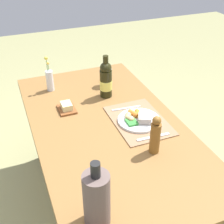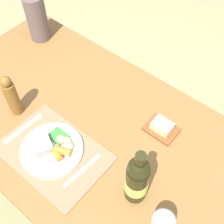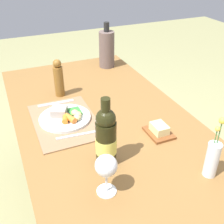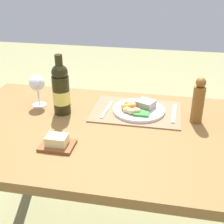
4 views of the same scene
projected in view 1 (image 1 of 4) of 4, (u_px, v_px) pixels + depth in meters
The scene contains 12 objects.
ground_plane at pixel (108, 208), 2.08m from camera, with size 8.00×8.00×0.00m, color #92915F.
dining_table at pixel (108, 136), 1.74m from camera, with size 1.52×0.82×0.70m.
placemat at pixel (139, 120), 1.73m from camera, with size 0.41×0.29×0.01m, color #8F6B4B.
dinner_plate at pixel (138, 119), 1.71m from camera, with size 0.24×0.24×0.05m.
fork at pixel (153, 137), 1.59m from camera, with size 0.02×0.19×0.01m, color silver.
knife at pixel (126, 108), 1.83m from camera, with size 0.01×0.18×0.01m, color silver.
wine_bottle at pixel (106, 80), 1.91m from camera, with size 0.08×0.08×0.28m.
pepper_mill at pixel (155, 135), 1.45m from camera, with size 0.05×0.05×0.21m.
flower_vase at pixel (50, 80), 2.00m from camera, with size 0.05×0.05×0.24m.
cooler_bottle at pixel (97, 199), 1.09m from camera, with size 0.10×0.10×0.30m.
wine_glass at pixel (106, 70), 2.04m from camera, with size 0.08×0.08×0.16m.
butter_dish at pixel (67, 107), 1.82m from camera, with size 0.13×0.10×0.05m.
Camera 1 is at (-1.30, 0.48, 1.69)m, focal length 48.18 mm.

